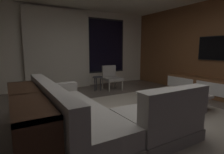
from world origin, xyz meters
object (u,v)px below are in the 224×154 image
sectional_couch (94,116)px  media_console (219,90)px  coffee_table (173,101)px  side_stool (97,79)px  console_table_behind_couch (27,117)px  book_stack_on_coffee_table (184,92)px  accent_chair_near_window (111,76)px  mounted_tv (219,48)px

sectional_couch → media_console: size_ratio=0.81×
coffee_table → side_stool: size_ratio=2.52×
sectional_couch → console_table_behind_couch: 0.93m
book_stack_on_coffee_table → media_console: bearing=4.7°
sectional_couch → console_table_behind_couch: sectional_couch is taller
accent_chair_near_window → side_stool: (-0.52, -0.03, -0.06)m
mounted_tv → accent_chair_near_window: bearing=131.0°
media_console → mounted_tv: (0.18, 0.20, 1.10)m
sectional_couch → mounted_tv: 4.08m
side_stool → mounted_tv: mounted_tv is taller
sectional_couch → accent_chair_near_window: bearing=54.9°
side_stool → sectional_couch: bearing=-117.3°
media_console → mounted_tv: mounted_tv is taller
console_table_behind_couch → accent_chair_near_window: bearing=42.4°
coffee_table → book_stack_on_coffee_table: book_stack_on_coffee_table is taller
sectional_couch → coffee_table: size_ratio=2.16×
coffee_table → media_console: size_ratio=0.37×
sectional_couch → coffee_table: (2.02, 0.20, -0.10)m
coffee_table → console_table_behind_couch: bearing=-178.5°
coffee_table → media_console: (1.73, -0.05, 0.06)m
side_stool → console_table_behind_couch: size_ratio=0.22×
accent_chair_near_window → media_console: 3.15m
media_console → mounted_tv: size_ratio=2.67×
sectional_couch → accent_chair_near_window: size_ratio=3.21×
sectional_couch → media_console: bearing=2.4°
accent_chair_near_window → media_console: (1.85, -2.54, -0.18)m
coffee_table → console_table_behind_couch: size_ratio=0.55×
sectional_couch → media_console: (3.75, 0.16, -0.04)m
console_table_behind_couch → media_console: bearing=0.3°
accent_chair_near_window → side_stool: bearing=-177.1°
coffee_table → media_console: bearing=-1.6°
sectional_couch → mounted_tv: bearing=5.2°
coffee_table → side_stool: bearing=104.7°
sectional_couch → media_console: sectional_couch is taller
sectional_couch → console_table_behind_couch: size_ratio=1.19×
coffee_table → mounted_tv: mounted_tv is taller
console_table_behind_couch → book_stack_on_coffee_table: bearing=-1.9°
sectional_couch → media_console: 3.75m
mounted_tv → console_table_behind_couch: mounted_tv is taller
accent_chair_near_window → console_table_behind_couch: 3.80m
media_console → console_table_behind_couch: bearing=-179.7°
mounted_tv → book_stack_on_coffee_table: bearing=-169.5°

